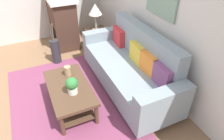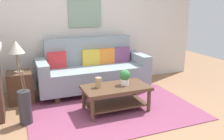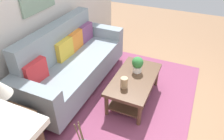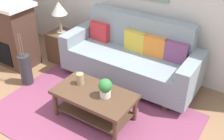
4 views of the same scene
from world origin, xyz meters
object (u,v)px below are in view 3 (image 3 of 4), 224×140
object	(u,v)px
tabletop_vase	(124,83)
couch	(72,64)
throw_pillow_orange	(75,40)
throw_pillow_plum	(85,33)
coffee_table	(134,83)
potted_plant_tabletop	(137,64)
throw_pillow_crimson	(35,72)
side_table	(15,134)
throw_pillow_mustard	(64,49)

from	to	relation	value
tabletop_vase	couch	bearing A→B (deg)	77.60
throw_pillow_orange	throw_pillow_plum	xyz separation A→B (m)	(0.35, 0.00, 0.00)
coffee_table	potted_plant_tabletop	size ratio (longest dim) A/B	4.20
throw_pillow_orange	throw_pillow_crimson	bearing A→B (deg)	180.00
couch	tabletop_vase	xyz separation A→B (m)	(-0.22, -1.02, 0.08)
throw_pillow_orange	side_table	world-z (taller)	throw_pillow_orange
throw_pillow_crimson	throw_pillow_orange	distance (m)	1.04
coffee_table	side_table	distance (m)	1.78
tabletop_vase	coffee_table	bearing A→B (deg)	-13.35
throw_pillow_crimson	throw_pillow_plum	distance (m)	1.38
throw_pillow_orange	coffee_table	size ratio (longest dim) A/B	0.33
throw_pillow_plum	potted_plant_tabletop	bearing A→B (deg)	-111.36
couch	coffee_table	distance (m)	1.09
side_table	throw_pillow_crimson	bearing A→B (deg)	15.74
couch	throw_pillow_plum	world-z (taller)	couch
throw_pillow_mustard	throw_pillow_plum	world-z (taller)	same
throw_pillow_crimson	potted_plant_tabletop	bearing A→B (deg)	-52.49
coffee_table	tabletop_vase	distance (m)	0.35
couch	tabletop_vase	world-z (taller)	couch
throw_pillow_crimson	tabletop_vase	distance (m)	1.25
coffee_table	potted_plant_tabletop	xyz separation A→B (m)	(0.17, 0.02, 0.26)
throw_pillow_mustard	throw_pillow_orange	size ratio (longest dim) A/B	1.00
throw_pillow_plum	side_table	size ratio (longest dim) A/B	0.64
throw_pillow_orange	coffee_table	bearing A→B (deg)	-103.42
potted_plant_tabletop	throw_pillow_crimson	bearing A→B (deg)	127.51
throw_pillow_crimson	throw_pillow_mustard	bearing A→B (deg)	0.00
throw_pillow_crimson	throw_pillow_mustard	size ratio (longest dim) A/B	1.00
throw_pillow_crimson	potted_plant_tabletop	xyz separation A→B (m)	(0.92, -1.19, -0.11)
throw_pillow_mustard	throw_pillow_orange	distance (m)	0.35
throw_pillow_orange	side_table	size ratio (longest dim) A/B	0.64
potted_plant_tabletop	coffee_table	bearing A→B (deg)	-173.57
throw_pillow_crimson	coffee_table	bearing A→B (deg)	-58.33
throw_pillow_orange	throw_pillow_plum	distance (m)	0.35
coffee_table	side_table	world-z (taller)	side_table
tabletop_vase	side_table	bearing A→B (deg)	141.48
throw_pillow_orange	side_table	distance (m)	1.81
couch	side_table	bearing A→B (deg)	-176.89
throw_pillow_crimson	tabletop_vase	bearing A→B (deg)	-67.82
coffee_table	side_table	xyz separation A→B (m)	(-1.47, 1.01, -0.03)
couch	throw_pillow_orange	distance (m)	0.44
couch	throw_pillow_orange	world-z (taller)	couch
throw_pillow_plum	potted_plant_tabletop	distance (m)	1.29
throw_pillow_mustard	coffee_table	distance (m)	1.27
couch	throw_pillow_crimson	size ratio (longest dim) A/B	6.17
throw_pillow_plum	coffee_table	world-z (taller)	throw_pillow_plum
throw_pillow_orange	tabletop_vase	world-z (taller)	throw_pillow_orange
side_table	potted_plant_tabletop	bearing A→B (deg)	-31.23
throw_pillow_crimson	throw_pillow_orange	world-z (taller)	same
throw_pillow_mustard	potted_plant_tabletop	world-z (taller)	throw_pillow_mustard
throw_pillow_mustard	tabletop_vase	bearing A→B (deg)	-101.08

